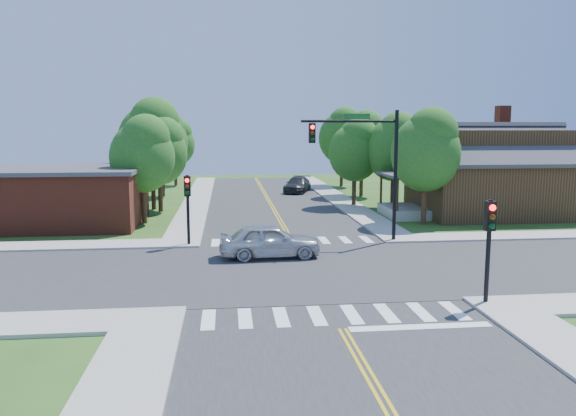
{
  "coord_description": "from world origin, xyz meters",
  "views": [
    {
      "loc": [
        -3.51,
        -24.06,
        6.32
      ],
      "look_at": [
        -0.45,
        4.1,
        2.2
      ],
      "focal_mm": 35.0,
      "sensor_mm": 36.0,
      "label": 1
    }
  ],
  "objects": [
    {
      "name": "crosswalk_north",
      "position": [
        0.0,
        6.2,
        0.05
      ],
      "size": [
        8.85,
        2.0,
        0.01
      ],
      "color": "white",
      "rests_on": "ground"
    },
    {
      "name": "tree_e_b",
      "position": [
        9.37,
        18.17,
        4.89
      ],
      "size": [
        4.4,
        4.18,
        7.47
      ],
      "color": "#382314",
      "rests_on": "ground"
    },
    {
      "name": "signal_pole_nw",
      "position": [
        -5.6,
        5.58,
        2.66
      ],
      "size": [
        0.34,
        0.42,
        3.8
      ],
      "color": "black",
      "rests_on": "ground"
    },
    {
      "name": "sidewalk_nw",
      "position": [
        -15.82,
        15.82,
        0.07
      ],
      "size": [
        40.0,
        40.0,
        0.14
      ],
      "color": "#9E9B93",
      "rests_on": "ground"
    },
    {
      "name": "road_ew",
      "position": [
        0.0,
        0.0,
        0.03
      ],
      "size": [
        90.0,
        10.0,
        0.04
      ],
      "primitive_type": "cube",
      "color": "#2D2D30",
      "rests_on": "ground"
    },
    {
      "name": "signal_mast_ne",
      "position": [
        3.91,
        5.59,
        4.85
      ],
      "size": [
        5.3,
        0.42,
        7.2
      ],
      "color": "black",
      "rests_on": "ground"
    },
    {
      "name": "car_dgrey",
      "position": [
        3.22,
        29.37,
        0.73
      ],
      "size": [
        4.99,
        6.21,
        1.45
      ],
      "primitive_type": "imported",
      "rotation": [
        0.0,
        0.0,
        -0.32
      ],
      "color": "#282B2D",
      "rests_on": "ground"
    },
    {
      "name": "tree_bldg",
      "position": [
        -8.43,
        18.35,
        4.65
      ],
      "size": [
        4.17,
        3.97,
        7.1
      ],
      "color": "#382314",
      "rests_on": "ground"
    },
    {
      "name": "car_silver",
      "position": [
        -1.51,
        2.45,
        0.83
      ],
      "size": [
        2.41,
        5.05,
        1.66
      ],
      "primitive_type": "imported",
      "rotation": [
        0.0,
        0.0,
        1.62
      ],
      "color": "silver",
      "rests_on": "ground"
    },
    {
      "name": "tree_e_c",
      "position": [
        8.74,
        25.83,
        5.12
      ],
      "size": [
        4.6,
        4.37,
        7.82
      ],
      "color": "#382314",
      "rests_on": "ground"
    },
    {
      "name": "sidewalk_ne",
      "position": [
        15.82,
        15.82,
        0.07
      ],
      "size": [
        40.0,
        40.0,
        0.14
      ],
      "color": "#9E9B93",
      "rests_on": "ground"
    },
    {
      "name": "tree_e_d",
      "position": [
        8.71,
        34.64,
        5.51
      ],
      "size": [
        4.95,
        4.7,
        8.41
      ],
      "color": "#382314",
      "rests_on": "ground"
    },
    {
      "name": "house_ne",
      "position": [
        15.11,
        14.23,
        3.33
      ],
      "size": [
        13.05,
        8.8,
        7.11
      ],
      "color": "#311E11",
      "rests_on": "ground"
    },
    {
      "name": "tree_w_c",
      "position": [
        -9.26,
        27.62,
        5.24
      ],
      "size": [
        4.7,
        4.47,
        7.99
      ],
      "color": "#382314",
      "rests_on": "ground"
    },
    {
      "name": "ground",
      "position": [
        0.0,
        0.0,
        0.0
      ],
      "size": [
        100.0,
        100.0,
        0.0
      ],
      "primitive_type": "plane",
      "color": "#294C18",
      "rests_on": "ground"
    },
    {
      "name": "tree_w_d",
      "position": [
        -8.98,
        37.41,
        4.77
      ],
      "size": [
        4.28,
        4.07,
        7.28
      ],
      "color": "#382314",
      "rests_on": "ground"
    },
    {
      "name": "stop_bar",
      "position": [
        2.5,
        -7.6,
        0.0
      ],
      "size": [
        4.6,
        0.45,
        0.09
      ],
      "primitive_type": "cube",
      "color": "white",
      "rests_on": "ground"
    },
    {
      "name": "crosswalk_south",
      "position": [
        0.0,
        -6.2,
        0.05
      ],
      "size": [
        8.85,
        2.0,
        0.01
      ],
      "color": "white",
      "rests_on": "ground"
    },
    {
      "name": "intersection_patch",
      "position": [
        0.0,
        0.0,
        0.0
      ],
      "size": [
        10.2,
        10.2,
        0.06
      ],
      "primitive_type": "cube",
      "color": "#2D2D30",
      "rests_on": "ground"
    },
    {
      "name": "centerline",
      "position": [
        0.0,
        0.0,
        0.05
      ],
      "size": [
        0.3,
        90.0,
        0.01
      ],
      "color": "gold",
      "rests_on": "ground"
    },
    {
      "name": "tree_house",
      "position": [
        6.62,
        19.52,
        4.6
      ],
      "size": [
        4.13,
        3.92,
        7.02
      ],
      "color": "#382314",
      "rests_on": "ground"
    },
    {
      "name": "tree_w_a",
      "position": [
        -8.89,
        13.18,
        4.68
      ],
      "size": [
        4.2,
        3.99,
        7.14
      ],
      "color": "#382314",
      "rests_on": "ground"
    },
    {
      "name": "building_nw",
      "position": [
        -14.2,
        13.2,
        1.88
      ],
      "size": [
        10.4,
        8.4,
        3.73
      ],
      "color": "maroon",
      "rests_on": "ground"
    },
    {
      "name": "tree_w_b",
      "position": [
        -9.08,
        19.49,
        5.61
      ],
      "size": [
        5.03,
        4.78,
        8.56
      ],
      "color": "#382314",
      "rests_on": "ground"
    },
    {
      "name": "tree_e_a",
      "position": [
        9.24,
        10.76,
        4.97
      ],
      "size": [
        4.46,
        4.24,
        7.58
      ],
      "color": "#382314",
      "rests_on": "ground"
    },
    {
      "name": "road_ns",
      "position": [
        0.0,
        0.0,
        0.02
      ],
      "size": [
        10.0,
        90.0,
        0.04
      ],
      "primitive_type": "cube",
      "color": "#2D2D30",
      "rests_on": "ground"
    },
    {
      "name": "signal_pole_se",
      "position": [
        5.6,
        -5.62,
        2.66
      ],
      "size": [
        0.34,
        0.42,
        3.8
      ],
      "color": "black",
      "rests_on": "ground"
    }
  ]
}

